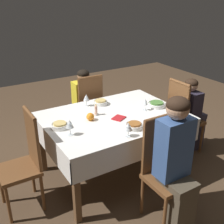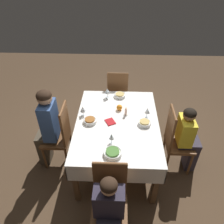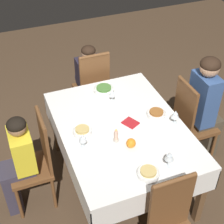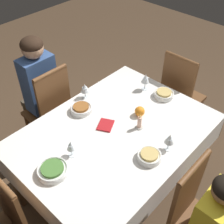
# 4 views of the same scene
# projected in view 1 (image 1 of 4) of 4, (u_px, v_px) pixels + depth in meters

# --- Properties ---
(ground_plane) EXTENTS (8.00, 8.00, 0.00)m
(ground_plane) POSITION_uv_depth(u_px,v_px,m) (113.00, 172.00, 3.37)
(ground_plane) COLOR #4C3826
(dining_table) EXTENTS (1.52, 1.11, 0.75)m
(dining_table) POSITION_uv_depth(u_px,v_px,m) (113.00, 122.00, 3.10)
(dining_table) COLOR white
(dining_table) RESTS_ON ground_plane
(chair_north) EXTENTS (0.37, 0.38, 1.01)m
(chair_north) POSITION_uv_depth(u_px,v_px,m) (164.00, 166.00, 2.56)
(chair_north) COLOR brown
(chair_north) RESTS_ON ground_plane
(chair_west) EXTENTS (0.38, 0.37, 1.01)m
(chair_west) POSITION_uv_depth(u_px,v_px,m) (182.00, 115.00, 3.59)
(chair_west) COLOR brown
(chair_west) RESTS_ON ground_plane
(chair_south) EXTENTS (0.37, 0.38, 1.01)m
(chair_south) POSITION_uv_depth(u_px,v_px,m) (88.00, 108.00, 3.81)
(chair_south) COLOR brown
(chair_south) RESTS_ON ground_plane
(chair_east) EXTENTS (0.38, 0.37, 1.01)m
(chair_east) POSITION_uv_depth(u_px,v_px,m) (25.00, 159.00, 2.67)
(chair_east) COLOR brown
(chair_east) RESTS_ON ground_plane
(person_adult_denim) EXTENTS (0.30, 0.34, 1.25)m
(person_adult_denim) POSITION_uv_depth(u_px,v_px,m) (177.00, 159.00, 2.37)
(person_adult_denim) COLOR #4C4233
(person_adult_denim) RESTS_ON ground_plane
(person_child_dark) EXTENTS (0.33, 0.30, 1.01)m
(person_child_dark) POSITION_uv_depth(u_px,v_px,m) (192.00, 111.00, 3.66)
(person_child_dark) COLOR #383342
(person_child_dark) RESTS_ON ground_plane
(person_child_yellow) EXTENTS (0.30, 0.33, 1.05)m
(person_child_yellow) POSITION_uv_depth(u_px,v_px,m) (83.00, 102.00, 3.93)
(person_child_yellow) COLOR #383342
(person_child_yellow) RESTS_ON ground_plane
(bowl_north) EXTENTS (0.18, 0.18, 0.06)m
(bowl_north) POSITION_uv_depth(u_px,v_px,m) (134.00, 126.00, 2.79)
(bowl_north) COLOR white
(bowl_north) RESTS_ON dining_table
(wine_glass_north) EXTENTS (0.08, 0.08, 0.14)m
(wine_glass_north) POSITION_uv_depth(u_px,v_px,m) (128.00, 127.00, 2.60)
(wine_glass_north) COLOR white
(wine_glass_north) RESTS_ON dining_table
(bowl_west) EXTENTS (0.21, 0.21, 0.06)m
(bowl_west) POSITION_uv_depth(u_px,v_px,m) (157.00, 104.00, 3.30)
(bowl_west) COLOR white
(bowl_west) RESTS_ON dining_table
(wine_glass_west) EXTENTS (0.06, 0.06, 0.14)m
(wine_glass_west) POSITION_uv_depth(u_px,v_px,m) (145.00, 102.00, 3.17)
(wine_glass_west) COLOR white
(wine_glass_west) RESTS_ON dining_table
(bowl_south) EXTENTS (0.17, 0.17, 0.06)m
(bowl_south) POSITION_uv_depth(u_px,v_px,m) (101.00, 102.00, 3.36)
(bowl_south) COLOR white
(bowl_south) RESTS_ON dining_table
(wine_glass_south) EXTENTS (0.07, 0.07, 0.15)m
(wine_glass_south) POSITION_uv_depth(u_px,v_px,m) (86.00, 98.00, 3.29)
(wine_glass_south) COLOR white
(wine_glass_south) RESTS_ON dining_table
(bowl_east) EXTENTS (0.18, 0.18, 0.06)m
(bowl_east) POSITION_uv_depth(u_px,v_px,m) (60.00, 125.00, 2.79)
(bowl_east) COLOR white
(bowl_east) RESTS_ON dining_table
(wine_glass_east) EXTENTS (0.07, 0.07, 0.16)m
(wine_glass_east) POSITION_uv_depth(u_px,v_px,m) (70.00, 124.00, 2.62)
(wine_glass_east) COLOR white
(wine_glass_east) RESTS_ON dining_table
(candle_centerpiece) EXTENTS (0.06, 0.06, 0.13)m
(candle_centerpiece) POSITION_uv_depth(u_px,v_px,m) (96.00, 111.00, 3.07)
(candle_centerpiece) COLOR beige
(candle_centerpiece) RESTS_ON dining_table
(orange_fruit) EXTENTS (0.08, 0.08, 0.08)m
(orange_fruit) POSITION_uv_depth(u_px,v_px,m) (90.00, 117.00, 2.95)
(orange_fruit) COLOR orange
(orange_fruit) RESTS_ON dining_table
(napkin_red_folded) EXTENTS (0.17, 0.16, 0.01)m
(napkin_red_folded) POSITION_uv_depth(u_px,v_px,m) (119.00, 118.00, 3.00)
(napkin_red_folded) COLOR red
(napkin_red_folded) RESTS_ON dining_table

